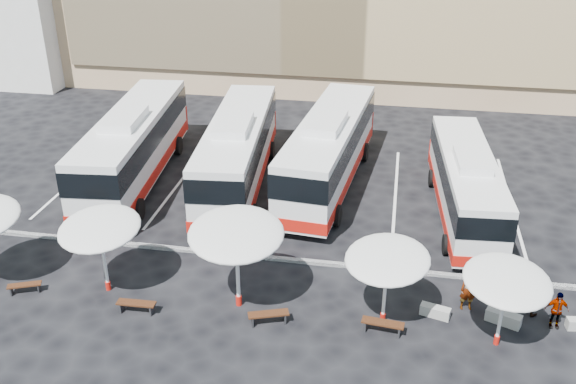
% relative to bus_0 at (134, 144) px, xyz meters
% --- Properties ---
extents(ground, '(120.00, 120.00, 0.00)m').
position_rel_bus_0_xyz_m(ground, '(8.44, -7.35, -2.20)').
color(ground, black).
rests_on(ground, ground).
extents(curb_divider, '(34.00, 0.25, 0.15)m').
position_rel_bus_0_xyz_m(curb_divider, '(8.44, -6.85, -2.13)').
color(curb_divider, black).
rests_on(curb_divider, ground).
extents(bay_lines, '(24.15, 12.00, 0.01)m').
position_rel_bus_0_xyz_m(bay_lines, '(8.44, 0.65, -2.20)').
color(bay_lines, white).
rests_on(bay_lines, ground).
extents(bus_0, '(4.17, 13.79, 4.31)m').
position_rel_bus_0_xyz_m(bus_0, '(0.00, 0.00, 0.00)').
color(bus_0, white).
rests_on(bus_0, ground).
extents(bus_1, '(3.99, 13.41, 4.19)m').
position_rel_bus_0_xyz_m(bus_1, '(5.80, 0.38, -0.06)').
color(bus_1, white).
rests_on(bus_1, ground).
extents(bus_2, '(4.08, 13.63, 4.26)m').
position_rel_bus_0_xyz_m(bus_2, '(10.68, 1.34, -0.02)').
color(bus_2, white).
rests_on(bus_2, ground).
extents(bus_3, '(3.27, 11.66, 3.65)m').
position_rel_bus_0_xyz_m(bus_3, '(17.79, -1.06, -0.33)').
color(bus_3, white).
rests_on(bus_3, ground).
extents(sunshade_1, '(3.55, 3.59, 3.44)m').
position_rel_bus_0_xyz_m(sunshade_1, '(2.90, -10.32, 0.72)').
color(sunshade_1, white).
rests_on(sunshade_1, ground).
extents(sunshade_2, '(4.34, 4.38, 3.88)m').
position_rel_bus_0_xyz_m(sunshade_2, '(8.51, -10.39, 1.09)').
color(sunshade_2, white).
rests_on(sunshade_2, ground).
extents(sunshade_3, '(4.16, 4.19, 3.31)m').
position_rel_bus_0_xyz_m(sunshade_3, '(14.25, -10.43, 0.62)').
color(sunshade_3, white).
rests_on(sunshade_3, ground).
extents(sunshade_4, '(3.90, 3.92, 3.26)m').
position_rel_bus_0_xyz_m(sunshade_4, '(18.45, -11.03, 0.57)').
color(sunshade_4, white).
rests_on(sunshade_4, ground).
extents(wood_bench_0, '(1.38, 0.84, 0.41)m').
position_rel_bus_0_xyz_m(wood_bench_0, '(-0.40, -11.14, -1.89)').
color(wood_bench_0, black).
rests_on(wood_bench_0, ground).
extents(wood_bench_1, '(1.55, 0.46, 0.47)m').
position_rel_bus_0_xyz_m(wood_bench_1, '(4.67, -11.58, -1.84)').
color(wood_bench_1, black).
rests_on(wood_bench_1, ground).
extents(wood_bench_2, '(1.62, 0.91, 0.48)m').
position_rel_bus_0_xyz_m(wood_bench_2, '(9.93, -11.34, -1.83)').
color(wood_bench_2, black).
rests_on(wood_bench_2, ground).
extents(wood_bench_3, '(1.63, 0.59, 0.49)m').
position_rel_bus_0_xyz_m(wood_bench_3, '(14.28, -11.12, -1.83)').
color(wood_bench_3, black).
rests_on(wood_bench_3, ground).
extents(conc_bench_0, '(1.22, 0.68, 0.43)m').
position_rel_bus_0_xyz_m(conc_bench_0, '(16.26, -9.74, -1.98)').
color(conc_bench_0, gray).
rests_on(conc_bench_0, ground).
extents(conc_bench_1, '(1.39, 0.92, 0.50)m').
position_rel_bus_0_xyz_m(conc_bench_1, '(18.83, -9.73, -1.95)').
color(conc_bench_1, gray).
rests_on(conc_bench_1, ground).
extents(passenger_0, '(0.73, 0.55, 1.80)m').
position_rel_bus_0_xyz_m(passenger_0, '(17.50, -9.00, -1.30)').
color(passenger_0, black).
rests_on(passenger_0, ground).
extents(passenger_1, '(1.09, 1.04, 1.77)m').
position_rel_bus_0_xyz_m(passenger_1, '(19.86, -8.85, -1.32)').
color(passenger_1, black).
rests_on(passenger_1, ground).
extents(passenger_2, '(0.94, 0.44, 1.56)m').
position_rel_bus_0_xyz_m(passenger_2, '(20.71, -9.60, -1.42)').
color(passenger_2, black).
rests_on(passenger_2, ground).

